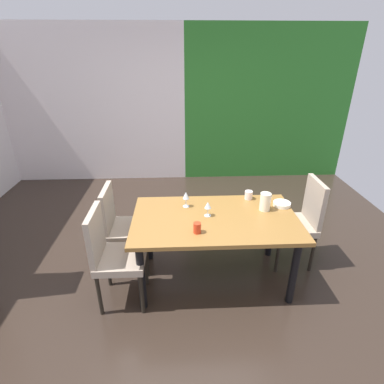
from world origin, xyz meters
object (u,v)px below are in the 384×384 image
at_px(wine_glass_near_window, 186,196).
at_px(chair_right_far, 301,218).
at_px(wine_glass_north, 208,206).
at_px(chair_left_far, 121,224).
at_px(serving_bowl_front, 282,204).
at_px(cup_east, 197,228).
at_px(cup_near_shelf, 249,195).
at_px(chair_left_near, 112,252).
at_px(dining_table, 215,225).
at_px(pitcher_rear, 265,202).

bearing_deg(wine_glass_near_window, chair_right_far, 0.84).
bearing_deg(wine_glass_near_window, wine_glass_north, -44.25).
relative_size(chair_left_far, serving_bowl_front, 5.39).
relative_size(wine_glass_near_window, cup_east, 1.70).
distance_m(chair_right_far, cup_near_shelf, 0.62).
bearing_deg(chair_left_near, cup_near_shelf, 114.65).
relative_size(dining_table, wine_glass_near_window, 9.62).
height_order(chair_right_far, serving_bowl_front, chair_right_far).
relative_size(chair_right_far, chair_left_far, 1.04).
xyz_separation_m(dining_table, wine_glass_north, (-0.07, 0.03, 0.20)).
bearing_deg(cup_east, serving_bowl_front, 27.09).
relative_size(dining_table, cup_east, 16.36).
distance_m(serving_bowl_front, cup_near_shelf, 0.36).
bearing_deg(wine_glass_north, chair_right_far, 11.85).
xyz_separation_m(chair_left_far, cup_east, (0.78, -0.51, 0.25)).
xyz_separation_m(chair_left_near, wine_glass_near_window, (0.69, 0.49, 0.32)).
distance_m(chair_right_far, wine_glass_north, 1.11).
bearing_deg(dining_table, cup_near_shelf, 42.96).
bearing_deg(cup_east, wine_glass_north, 67.73).
bearing_deg(chair_left_far, serving_bowl_front, 88.43).
relative_size(chair_left_near, serving_bowl_front, 5.49).
bearing_deg(cup_east, chair_left_far, 146.54).
bearing_deg(serving_bowl_front, chair_right_far, 10.48).
xyz_separation_m(cup_east, cup_near_shelf, (0.60, 0.64, -0.00)).
height_order(chair_left_near, chair_left_far, chair_left_near).
distance_m(cup_near_shelf, pitcher_rear, 0.28).
relative_size(chair_left_near, chair_right_far, 0.98).
relative_size(chair_left_far, wine_glass_north, 6.34).
relative_size(wine_glass_near_window, serving_bowl_front, 0.94).
bearing_deg(serving_bowl_front, dining_table, -164.04).
relative_size(cup_east, pitcher_rear, 0.53).
relative_size(dining_table, pitcher_rear, 8.64).
bearing_deg(chair_right_far, dining_table, 104.57).
relative_size(dining_table, cup_near_shelf, 17.56).
xyz_separation_m(wine_glass_near_window, cup_east, (0.09, -0.50, -0.07)).
xyz_separation_m(chair_right_far, wine_glass_north, (-1.04, -0.22, 0.30)).
xyz_separation_m(serving_bowl_front, cup_east, (-0.91, -0.47, 0.03)).
xyz_separation_m(wine_glass_near_window, pitcher_rear, (0.79, -0.11, -0.03)).
height_order(dining_table, chair_left_far, chair_left_far).
xyz_separation_m(chair_left_near, cup_east, (0.78, -0.01, 0.24)).
relative_size(chair_right_far, pitcher_rear, 5.39).
xyz_separation_m(chair_right_far, chair_left_far, (-1.94, 0.00, -0.01)).
xyz_separation_m(chair_left_near, chair_right_far, (1.94, 0.51, 0.01)).
bearing_deg(pitcher_rear, cup_east, -151.32).
distance_m(chair_left_near, cup_near_shelf, 1.54).
bearing_deg(cup_east, chair_left_near, 179.42).
relative_size(wine_glass_near_window, cup_near_shelf, 1.83).
relative_size(wine_glass_north, serving_bowl_front, 0.85).
bearing_deg(wine_glass_north, dining_table, -25.56).
relative_size(wine_glass_north, cup_near_shelf, 1.66).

